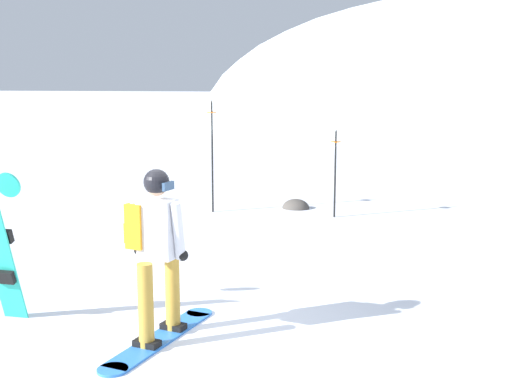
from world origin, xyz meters
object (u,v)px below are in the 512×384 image
object	(u,v)px
spare_snowboard	(2,249)
piste_marker_near	(212,149)
piste_marker_far	(335,166)
rock_dark	(296,208)
snowboarder_main	(156,250)

from	to	relation	value
spare_snowboard	piste_marker_near	bearing A→B (deg)	86.31
spare_snowboard	piste_marker_far	xyz separation A→B (m)	(2.78, 6.22, 0.16)
piste_marker_near	rock_dark	xyz separation A→B (m)	(1.53, 0.72, -1.25)
spare_snowboard	rock_dark	xyz separation A→B (m)	(1.93, 6.88, -0.81)
snowboarder_main	piste_marker_far	size ratio (longest dim) A/B	1.07
spare_snowboard	piste_marker_near	world-z (taller)	piste_marker_near
piste_marker_far	rock_dark	xyz separation A→B (m)	(-0.85, 0.66, -0.97)
piste_marker_far	rock_dark	bearing A→B (deg)	142.25
snowboarder_main	spare_snowboard	bearing A→B (deg)	178.66
snowboarder_main	spare_snowboard	world-z (taller)	snowboarder_main
spare_snowboard	rock_dark	bearing A→B (deg)	74.34
piste_marker_near	rock_dark	bearing A→B (deg)	25.11
spare_snowboard	piste_marker_far	distance (m)	6.82
piste_marker_near	piste_marker_far	distance (m)	2.40
snowboarder_main	rock_dark	bearing A→B (deg)	88.39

